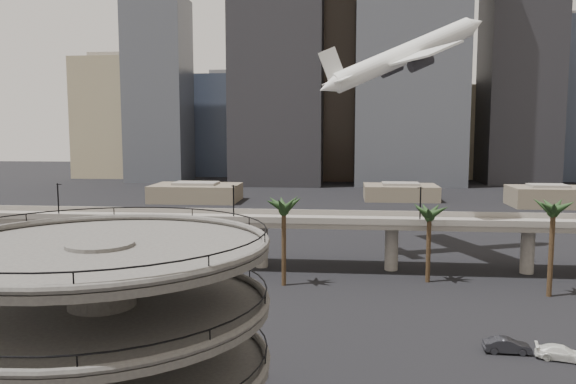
# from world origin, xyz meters

# --- Properties ---
(parking_ramp) EXTENTS (22.20, 22.20, 17.35)m
(parking_ramp) POSITION_xyz_m (-13.00, -4.00, 9.84)
(parking_ramp) COLOR #474542
(parking_ramp) RESTS_ON ground
(overpass) EXTENTS (130.00, 9.30, 14.70)m
(overpass) POSITION_xyz_m (0.00, 55.00, 7.34)
(overpass) COLOR slate
(overpass) RESTS_ON ground
(palm_trees) EXTENTS (54.40, 18.40, 14.00)m
(palm_trees) POSITION_xyz_m (21.48, 47.47, 11.30)
(palm_trees) COLOR #402D1B
(palm_trees) RESTS_ON ground
(low_buildings) EXTENTS (135.00, 27.50, 6.80)m
(low_buildings) POSITION_xyz_m (6.89, 142.30, 2.86)
(low_buildings) COLOR #6A5D4E
(low_buildings) RESTS_ON ground
(skyline) EXTENTS (269.00, 86.00, 127.59)m
(skyline) POSITION_xyz_m (15.11, 217.08, 46.69)
(skyline) COLOR gray
(skyline) RESTS_ON ground
(airborne_jet) EXTENTS (32.72, 30.77, 16.80)m
(airborne_jet) POSITION_xyz_m (13.51, 67.41, 36.86)
(airborne_jet) COLOR silver
(airborne_jet) RESTS_ON ground
(car_a) EXTENTS (4.75, 2.58, 1.53)m
(car_a) POSITION_xyz_m (-6.63, 12.15, 0.77)
(car_a) COLOR red
(car_a) RESTS_ON ground
(car_b) EXTENTS (4.90, 1.84, 1.60)m
(car_b) POSITION_xyz_m (20.24, 20.60, 0.80)
(car_b) COLOR black
(car_b) RESTS_ON ground
(car_c) EXTENTS (5.45, 3.22, 1.48)m
(car_c) POSITION_xyz_m (25.31, 19.29, 0.74)
(car_c) COLOR white
(car_c) RESTS_ON ground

